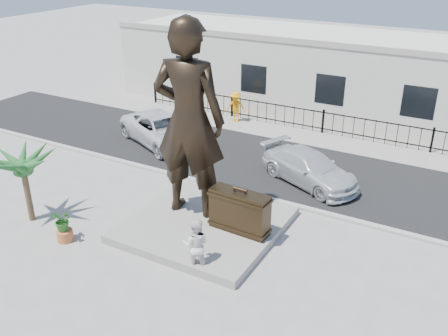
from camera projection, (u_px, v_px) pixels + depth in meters
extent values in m
plane|color=#9E9991|center=(195.00, 252.00, 16.64)|extent=(100.00, 100.00, 0.00)
cube|color=black|center=(287.00, 165.00, 22.97)|extent=(40.00, 7.00, 0.01)
cube|color=#A5A399|center=(254.00, 195.00, 20.18)|extent=(40.00, 0.25, 0.12)
cube|color=#9E9991|center=(317.00, 137.00, 26.14)|extent=(40.00, 2.50, 0.02)
cube|color=gray|center=(205.00, 224.00, 17.99)|extent=(5.20, 5.20, 0.30)
cube|color=black|center=(323.00, 122.00, 26.52)|extent=(22.00, 0.10, 1.20)
cube|color=silver|center=(349.00, 75.00, 29.17)|extent=(28.00, 7.00, 4.40)
imported|color=black|center=(189.00, 120.00, 17.15)|extent=(2.81, 2.07, 7.08)
cube|color=black|center=(240.00, 212.00, 17.04)|extent=(2.13, 0.77, 1.48)
imported|color=white|center=(196.00, 245.00, 15.45)|extent=(1.06, 0.95, 1.80)
imported|color=silver|center=(163.00, 130.00, 25.02)|extent=(5.93, 4.50, 1.50)
imported|color=silver|center=(310.00, 168.00, 21.07)|extent=(5.02, 3.63, 1.35)
imported|color=#FA9C0D|center=(236.00, 107.00, 28.01)|extent=(1.23, 0.88, 1.73)
cylinder|color=#C16333|center=(65.00, 235.00, 17.22)|extent=(0.56, 0.56, 0.40)
imported|color=#275D1E|center=(63.00, 221.00, 16.97)|extent=(0.75, 0.66, 0.79)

